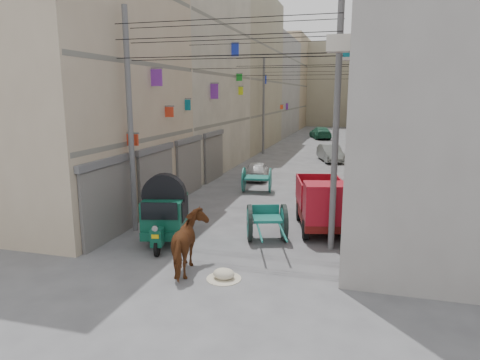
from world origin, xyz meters
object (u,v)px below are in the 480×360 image
(second_cart, at_px, (257,179))
(distant_car_white, at_px, (257,170))
(distant_car_grey, at_px, (330,153))
(feed_sack, at_px, (224,274))
(auto_rickshaw, at_px, (165,212))
(horse, at_px, (190,243))
(distant_car_green, at_px, (320,133))
(mini_truck, at_px, (323,207))
(tonga_cart, at_px, (267,222))

(second_cart, height_order, distant_car_white, second_cart)
(second_cart, distance_m, distant_car_grey, 12.04)
(feed_sack, bearing_deg, auto_rickshaw, 140.70)
(feed_sack, bearing_deg, distant_car_grey, 86.54)
(second_cart, xyz_separation_m, horse, (0.52, -10.44, 0.17))
(distant_car_green, bearing_deg, feed_sack, 74.00)
(second_cart, xyz_separation_m, distant_car_grey, (2.95, 11.67, -0.05))
(horse, bearing_deg, feed_sack, 154.23)
(horse, relative_size, distant_car_green, 0.44)
(distant_car_white, relative_size, distant_car_green, 0.69)
(auto_rickshaw, relative_size, mini_truck, 0.69)
(second_cart, bearing_deg, distant_car_white, 96.49)
(feed_sack, distance_m, horse, 1.31)
(auto_rickshaw, bearing_deg, distant_car_grey, 64.44)
(feed_sack, bearing_deg, tonga_cart, 82.10)
(auto_rickshaw, height_order, distant_car_white, auto_rickshaw)
(mini_truck, height_order, distant_car_grey, mini_truck)
(tonga_cart, distance_m, second_cart, 7.54)
(tonga_cart, xyz_separation_m, mini_truck, (1.80, 1.38, 0.30))
(feed_sack, relative_size, horse, 0.30)
(feed_sack, height_order, horse, horse)
(auto_rickshaw, xyz_separation_m, second_cart, (1.24, 8.34, -0.39))
(second_cart, distance_m, distant_car_white, 3.45)
(tonga_cart, height_order, mini_truck, mini_truck)
(feed_sack, relative_size, distant_car_grey, 0.16)
(distant_car_green, bearing_deg, tonga_cart, 74.88)
(tonga_cart, relative_size, distant_car_grey, 0.79)
(auto_rickshaw, height_order, tonga_cart, auto_rickshaw)
(second_cart, bearing_deg, horse, -93.78)
(mini_truck, relative_size, distant_car_grey, 1.01)
(second_cart, bearing_deg, distant_car_green, 81.96)
(mini_truck, bearing_deg, distant_car_white, 103.64)
(tonga_cart, relative_size, distant_car_white, 0.96)
(second_cart, relative_size, distant_car_white, 0.50)
(horse, bearing_deg, auto_rickshaw, -63.81)
(tonga_cart, height_order, horse, horse)
(mini_truck, xyz_separation_m, second_cart, (-3.87, 5.87, -0.29))
(feed_sack, height_order, distant_car_grey, distant_car_grey)
(horse, bearing_deg, distant_car_green, -104.09)
(tonga_cart, relative_size, feed_sack, 5.03)
(auto_rickshaw, height_order, mini_truck, mini_truck)
(distant_car_green, bearing_deg, horse, 72.42)
(second_cart, height_order, feed_sack, second_cart)
(auto_rickshaw, distance_m, mini_truck, 5.68)
(auto_rickshaw, height_order, distant_car_grey, auto_rickshaw)
(mini_truck, xyz_separation_m, horse, (-3.35, -4.57, -0.12))
(auto_rickshaw, bearing_deg, second_cart, 67.81)
(tonga_cart, bearing_deg, distant_car_green, 74.09)
(auto_rickshaw, distance_m, second_cart, 8.44)
(distant_car_grey, distance_m, distant_car_green, 17.11)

